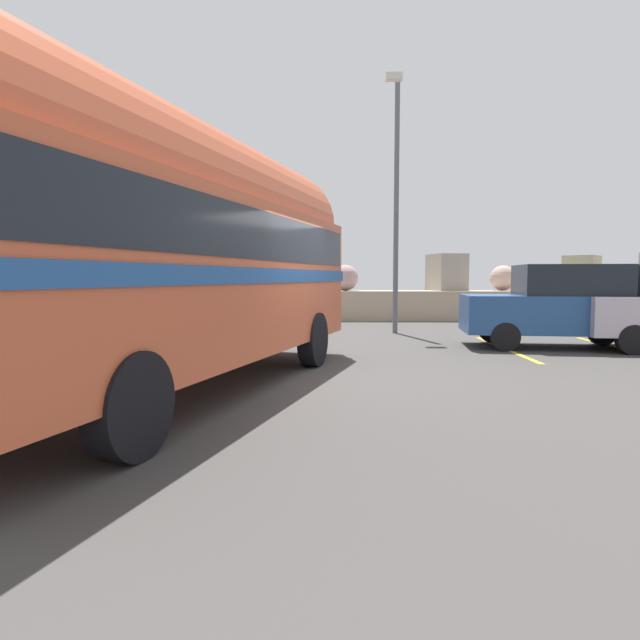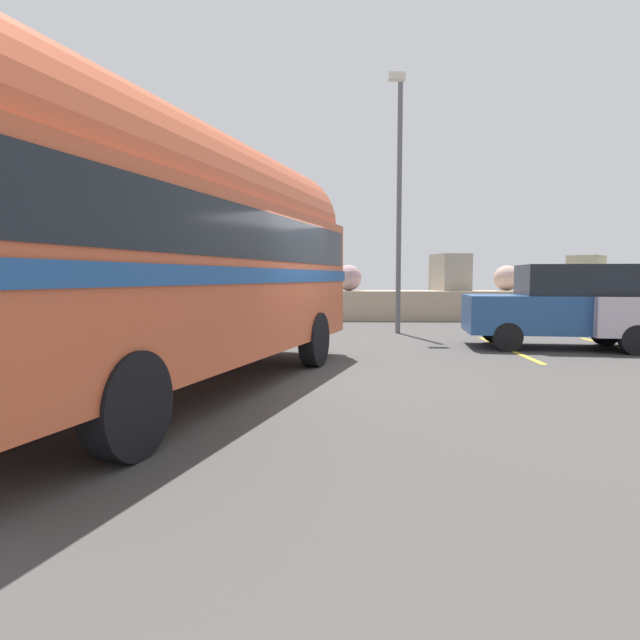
{
  "view_description": "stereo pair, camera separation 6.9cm",
  "coord_description": "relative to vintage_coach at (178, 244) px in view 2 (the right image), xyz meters",
  "views": [
    {
      "loc": [
        0.55,
        -8.56,
        1.61
      ],
      "look_at": [
        0.38,
        -1.26,
        1.03
      ],
      "focal_mm": 30.53,
      "sensor_mm": 36.0,
      "label": 1
    },
    {
      "loc": [
        0.62,
        -8.56,
        1.61
      ],
      "look_at": [
        0.38,
        -1.26,
        1.03
      ],
      "focal_mm": 30.53,
      "sensor_mm": 36.0,
      "label": 2
    }
  ],
  "objects": [
    {
      "name": "breakwater",
      "position": [
        1.71,
        13.01,
        -1.29
      ],
      "size": [
        31.36,
        2.42,
        2.49
      ],
      "color": "tan",
      "rests_on": "ground"
    },
    {
      "name": "lamp_post",
      "position": [
        3.86,
        7.97,
        1.84
      ],
      "size": [
        0.47,
        0.86,
        6.95
      ],
      "color": "#5B5B60",
      "rests_on": "ground"
    },
    {
      "name": "parked_car_nearest",
      "position": [
        7.22,
        4.91,
        -1.08
      ],
      "size": [
        4.25,
        2.11,
        1.86
      ],
      "rotation": [
        0.0,
        0.0,
        1.47
      ],
      "color": "black",
      "rests_on": "ground"
    },
    {
      "name": "ground",
      "position": [
        1.55,
        1.19,
        -2.04
      ],
      "size": [
        32.0,
        26.0,
        0.02
      ],
      "color": "#413E3C"
    },
    {
      "name": "vintage_coach",
      "position": [
        0.0,
        0.0,
        0.0
      ],
      "size": [
        4.63,
        8.91,
        3.7
      ],
      "rotation": [
        0.0,
        0.0,
        -0.27
      ],
      "color": "black",
      "rests_on": "ground"
    }
  ]
}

